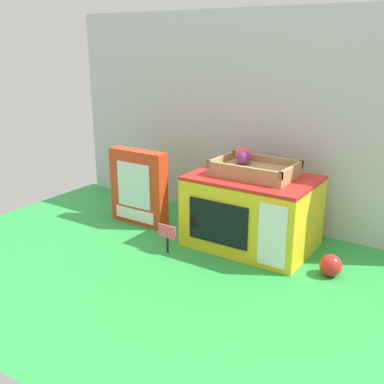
{
  "coord_description": "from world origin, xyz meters",
  "views": [
    {
      "loc": [
        0.79,
        -1.31,
        0.68
      ],
      "look_at": [
        -0.09,
        0.02,
        0.16
      ],
      "focal_mm": 43.11,
      "sensor_mm": 36.0,
      "label": 1
    }
  ],
  "objects": [
    {
      "name": "display_back_panel",
      "position": [
        0.0,
        0.27,
        0.4
      ],
      "size": [
        1.61,
        0.03,
        0.8
      ],
      "primitive_type": "cube",
      "color": "#B7BABF",
      "rests_on": "ground"
    },
    {
      "name": "price_sign",
      "position": [
        -0.06,
        -0.17,
        0.07
      ],
      "size": [
        0.07,
        0.01,
        0.1
      ],
      "color": "black",
      "rests_on": "ground"
    },
    {
      "name": "loose_toy_apple",
      "position": [
        0.45,
        -0.03,
        0.03
      ],
      "size": [
        0.07,
        0.07,
        0.07
      ],
      "primitive_type": "sphere",
      "color": "red",
      "rests_on": "ground"
    },
    {
      "name": "food_groups_crate",
      "position": [
        0.13,
        0.06,
        0.27
      ],
      "size": [
        0.27,
        0.18,
        0.08
      ],
      "color": "#A37F51",
      "rests_on": "toy_microwave"
    },
    {
      "name": "cookie_set_box",
      "position": [
        -0.32,
        -0.01,
        0.15
      ],
      "size": [
        0.24,
        0.06,
        0.29
      ],
      "color": "red",
      "rests_on": "ground"
    },
    {
      "name": "toy_microwave",
      "position": [
        0.15,
        0.04,
        0.13
      ],
      "size": [
        0.42,
        0.29,
        0.25
      ],
      "color": "yellow",
      "rests_on": "ground"
    },
    {
      "name": "ground_plane",
      "position": [
        0.0,
        0.0,
        0.0
      ],
      "size": [
        1.7,
        1.7,
        0.0
      ],
      "primitive_type": "plane",
      "color": "green",
      "rests_on": "ground"
    }
  ]
}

